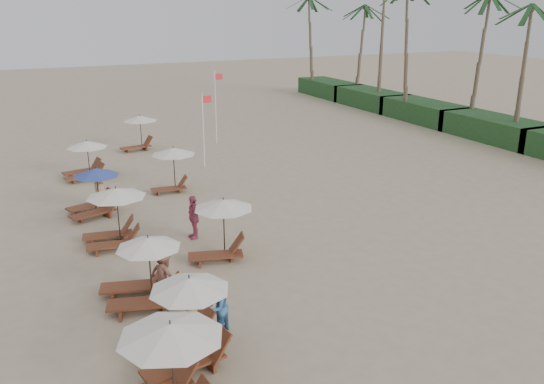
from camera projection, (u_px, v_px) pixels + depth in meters
name	position (u px, v px, depth m)	size (l,w,h in m)	color
ground	(337.00, 295.00, 18.37)	(160.00, 160.00, 0.00)	tan
shrub_hedge	(495.00, 129.00, 39.54)	(3.20, 53.00, 1.60)	#193D1C
lounger_station_0	(163.00, 368.00, 12.71)	(2.71, 2.45, 2.28)	brown
lounger_station_1	(180.00, 326.00, 14.69)	(2.71, 2.34, 2.35)	brown
lounger_station_2	(141.00, 275.00, 17.66)	(2.69, 2.57, 2.16)	brown
lounger_station_3	(112.00, 217.00, 21.86)	(2.64, 2.31, 2.33)	brown
lounger_station_4	(92.00, 194.00, 25.19)	(2.55, 2.43, 2.14)	brown
lounger_station_5	(84.00, 160.00, 30.58)	(2.60, 2.19, 2.06)	brown
inland_station_0	(220.00, 224.00, 20.66)	(2.77, 2.24, 2.22)	brown
inland_station_1	(172.00, 163.00, 28.25)	(2.54, 2.24, 2.22)	brown
inland_station_2	(138.00, 129.00, 36.55)	(2.72, 2.24, 2.22)	brown
beachgoer_near	(193.00, 333.00, 14.63)	(0.65, 0.43, 1.78)	tan
beachgoer_mid_a	(217.00, 307.00, 15.96)	(0.83, 0.65, 1.70)	#326598
beachgoer_mid_b	(163.00, 274.00, 18.06)	(1.04, 0.60, 1.62)	brown
beachgoer_far_a	(193.00, 217.00, 22.65)	(1.06, 0.44, 1.81)	#AF4662
beachgoer_far_b	(100.00, 191.00, 25.84)	(0.87, 0.57, 1.78)	tan
flag_pole_near	(204.00, 126.00, 32.29)	(0.60, 0.08, 4.36)	silver
flag_pole_far	(216.00, 104.00, 37.87)	(0.60, 0.08, 4.92)	silver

